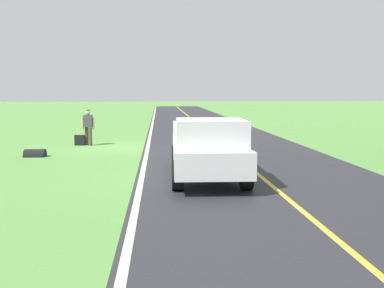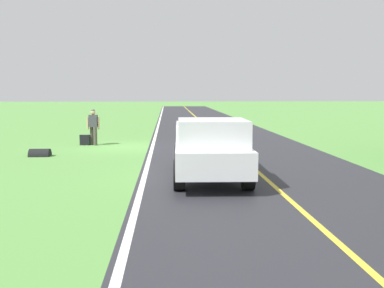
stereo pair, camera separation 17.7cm
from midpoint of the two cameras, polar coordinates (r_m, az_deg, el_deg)
name	(u,v)px [view 1 (the left image)]	position (r m, az deg, el deg)	size (l,w,h in m)	color
ground_plane	(124,147)	(21.54, -8.71, -0.38)	(200.00, 200.00, 0.00)	#568E42
road_surface	(224,146)	(21.68, 3.81, -0.27)	(7.58, 120.00, 0.00)	#28282D
lane_edge_line	(148,147)	(21.48, -5.77, -0.34)	(0.16, 117.60, 0.00)	silver
lane_centre_line	(224,146)	(21.68, 3.81, -0.26)	(0.14, 117.60, 0.00)	gold
hitchhiker_walking	(88,125)	(22.55, -13.02, 2.34)	(0.62, 0.53, 1.75)	#4C473D
suitcase_carried	(80,140)	(22.64, -14.06, 0.47)	(0.20, 0.46, 0.50)	black
pickup_truck_passing	(208,147)	(13.31, 1.60, -0.37)	(2.20, 5.45, 1.82)	silver
drainage_culvert	(35,157)	(19.25, -19.23, -1.49)	(0.60, 0.60, 0.80)	black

